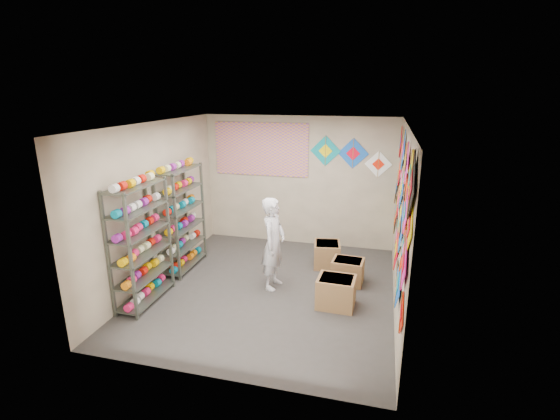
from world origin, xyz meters
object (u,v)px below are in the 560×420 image
(carton_a, at_px, (336,292))
(shelf_rack_front, at_px, (141,244))
(carton_c, at_px, (327,254))
(shelf_rack_back, at_px, (182,219))
(carton_b, at_px, (348,271))
(shopkeeper, at_px, (273,243))

(carton_a, bearing_deg, shelf_rack_front, -166.48)
(carton_a, bearing_deg, carton_c, 105.73)
(shelf_rack_back, bearing_deg, carton_b, 2.05)
(shelf_rack_front, distance_m, shelf_rack_back, 1.30)
(shelf_rack_front, relative_size, shelf_rack_back, 1.00)
(carton_c, bearing_deg, carton_b, -63.05)
(shelf_rack_front, xyz_separation_m, carton_b, (3.01, 1.41, -0.74))
(shelf_rack_front, xyz_separation_m, carton_a, (2.91, 0.58, -0.72))
(shopkeeper, height_order, carton_c, shopkeeper)
(carton_a, height_order, carton_b, carton_a)
(carton_a, bearing_deg, shopkeeper, 162.60)
(shelf_rack_back, bearing_deg, carton_c, 15.63)
(shelf_rack_front, height_order, carton_a, shelf_rack_front)
(carton_b, bearing_deg, shelf_rack_front, -150.52)
(shelf_rack_front, distance_m, shopkeeper, 2.07)
(carton_a, distance_m, carton_b, 0.84)
(shopkeeper, bearing_deg, shelf_rack_back, 86.97)
(shelf_rack_back, height_order, carton_a, shelf_rack_back)
(carton_b, height_order, carton_c, carton_c)
(carton_b, bearing_deg, shelf_rack_back, -173.54)
(shopkeeper, bearing_deg, carton_b, -62.52)
(shelf_rack_front, bearing_deg, shelf_rack_back, 90.00)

